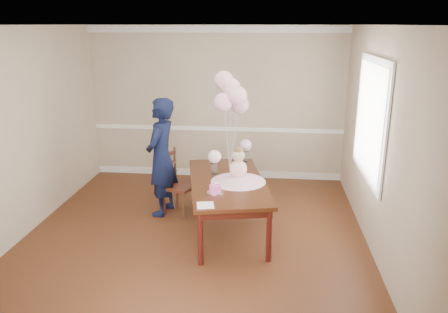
% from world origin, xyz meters
% --- Properties ---
extents(floor, '(4.50, 5.00, 0.00)m').
position_xyz_m(floor, '(0.00, 0.00, 0.00)').
color(floor, '#381B0E').
rests_on(floor, ground).
extents(ceiling, '(4.50, 5.00, 0.02)m').
position_xyz_m(ceiling, '(0.00, 0.00, 2.70)').
color(ceiling, white).
rests_on(ceiling, wall_back).
extents(wall_back, '(4.50, 0.02, 2.70)m').
position_xyz_m(wall_back, '(0.00, 2.50, 1.35)').
color(wall_back, tan).
rests_on(wall_back, floor).
extents(wall_front, '(4.50, 0.02, 2.70)m').
position_xyz_m(wall_front, '(0.00, -2.50, 1.35)').
color(wall_front, tan).
rests_on(wall_front, floor).
extents(wall_left, '(0.02, 5.00, 2.70)m').
position_xyz_m(wall_left, '(-2.25, 0.00, 1.35)').
color(wall_left, tan).
rests_on(wall_left, floor).
extents(wall_right, '(0.02, 5.00, 2.70)m').
position_xyz_m(wall_right, '(2.25, 0.00, 1.35)').
color(wall_right, tan).
rests_on(wall_right, floor).
extents(chair_rail_trim, '(4.50, 0.02, 0.07)m').
position_xyz_m(chair_rail_trim, '(0.00, 2.49, 0.90)').
color(chair_rail_trim, white).
rests_on(chair_rail_trim, wall_back).
extents(crown_molding, '(4.50, 0.02, 0.12)m').
position_xyz_m(crown_molding, '(0.00, 2.49, 2.63)').
color(crown_molding, silver).
rests_on(crown_molding, wall_back).
extents(baseboard_trim, '(4.50, 0.02, 0.12)m').
position_xyz_m(baseboard_trim, '(0.00, 2.49, 0.06)').
color(baseboard_trim, silver).
rests_on(baseboard_trim, floor).
extents(window_frame, '(0.02, 1.66, 1.56)m').
position_xyz_m(window_frame, '(2.23, 0.50, 1.55)').
color(window_frame, white).
rests_on(window_frame, wall_right).
extents(window_blinds, '(0.01, 1.50, 1.40)m').
position_xyz_m(window_blinds, '(2.21, 0.50, 1.55)').
color(window_blinds, silver).
rests_on(window_blinds, wall_right).
extents(dining_table_top, '(1.32, 2.07, 0.05)m').
position_xyz_m(dining_table_top, '(0.41, 0.31, 0.69)').
color(dining_table_top, black).
rests_on(dining_table_top, table_leg_fl).
extents(table_apron, '(1.21, 1.95, 0.10)m').
position_xyz_m(table_apron, '(0.41, 0.31, 0.62)').
color(table_apron, black).
rests_on(table_apron, table_leg_fl).
extents(table_leg_fl, '(0.08, 0.08, 0.67)m').
position_xyz_m(table_leg_fl, '(0.19, -0.63, 0.33)').
color(table_leg_fl, black).
rests_on(table_leg_fl, floor).
extents(table_leg_fr, '(0.08, 0.08, 0.67)m').
position_xyz_m(table_leg_fr, '(0.98, -0.47, 0.33)').
color(table_leg_fr, black).
rests_on(table_leg_fr, floor).
extents(table_leg_bl, '(0.08, 0.08, 0.67)m').
position_xyz_m(table_leg_bl, '(-0.16, 1.09, 0.33)').
color(table_leg_bl, black).
rests_on(table_leg_bl, floor).
extents(table_leg_br, '(0.08, 0.08, 0.67)m').
position_xyz_m(table_leg_br, '(0.63, 1.26, 0.33)').
color(table_leg_br, black).
rests_on(table_leg_br, floor).
extents(baby_skirt, '(0.86, 0.86, 0.10)m').
position_xyz_m(baby_skirt, '(0.56, 0.30, 0.77)').
color(baby_skirt, '#E9ACC3').
rests_on(baby_skirt, dining_table_top).
extents(baby_torso, '(0.23, 0.23, 0.23)m').
position_xyz_m(baby_torso, '(0.56, 0.30, 0.89)').
color(baby_torso, '#FC9FBA').
rests_on(baby_torso, baby_skirt).
extents(baby_head, '(0.16, 0.16, 0.16)m').
position_xyz_m(baby_head, '(0.56, 0.30, 1.07)').
color(baby_head, '#CCAA8D').
rests_on(baby_head, baby_torso).
extents(baby_hair, '(0.11, 0.11, 0.11)m').
position_xyz_m(baby_hair, '(0.56, 0.30, 1.13)').
color(baby_hair, brown).
rests_on(baby_hair, baby_head).
extents(cake_platter, '(0.25, 0.25, 0.01)m').
position_xyz_m(cake_platter, '(0.31, -0.15, 0.72)').
color(cake_platter, '#B4B5B9').
rests_on(cake_platter, dining_table_top).
extents(birthday_cake, '(0.17, 0.17, 0.10)m').
position_xyz_m(birthday_cake, '(0.31, -0.15, 0.77)').
color(birthday_cake, '#EA4A9E').
rests_on(birthday_cake, cake_platter).
extents(cake_flower_a, '(0.03, 0.03, 0.03)m').
position_xyz_m(cake_flower_a, '(0.31, -0.15, 0.84)').
color(cake_flower_a, silver).
rests_on(cake_flower_a, birthday_cake).
extents(cake_flower_b, '(0.03, 0.03, 0.03)m').
position_xyz_m(cake_flower_b, '(0.33, -0.12, 0.84)').
color(cake_flower_b, white).
rests_on(cake_flower_b, birthday_cake).
extents(rose_vase_near, '(0.11, 0.11, 0.15)m').
position_xyz_m(rose_vase_near, '(0.21, 0.57, 0.79)').
color(rose_vase_near, silver).
rests_on(rose_vase_near, dining_table_top).
extents(roses_near, '(0.18, 0.18, 0.18)m').
position_xyz_m(roses_near, '(0.21, 0.57, 0.97)').
color(roses_near, '#FFD5DA').
rests_on(roses_near, rose_vase_near).
extents(rose_vase_far, '(0.11, 0.11, 0.15)m').
position_xyz_m(rose_vase_far, '(0.60, 1.18, 0.79)').
color(rose_vase_far, white).
rests_on(rose_vase_far, dining_table_top).
extents(roses_far, '(0.18, 0.18, 0.18)m').
position_xyz_m(roses_far, '(0.60, 1.18, 0.97)').
color(roses_far, beige).
rests_on(roses_far, rose_vase_far).
extents(napkin, '(0.23, 0.23, 0.01)m').
position_xyz_m(napkin, '(0.25, -0.55, 0.72)').
color(napkin, white).
rests_on(napkin, dining_table_top).
extents(balloon_weight, '(0.05, 0.05, 0.02)m').
position_xyz_m(balloon_weight, '(0.40, 0.85, 0.73)').
color(balloon_weight, silver).
rests_on(balloon_weight, dining_table_top).
extents(balloon_a, '(0.27, 0.27, 0.27)m').
position_xyz_m(balloon_a, '(0.30, 0.83, 1.67)').
color(balloon_a, '#FFB4D9').
rests_on(balloon_a, balloon_ribbon_a).
extents(balloon_b, '(0.27, 0.27, 0.27)m').
position_xyz_m(balloon_b, '(0.50, 0.82, 1.77)').
color(balloon_b, '#FFB4CE').
rests_on(balloon_b, balloon_ribbon_b).
extents(balloon_c, '(0.27, 0.27, 0.27)m').
position_xyz_m(balloon_c, '(0.40, 0.95, 1.87)').
color(balloon_c, '#FFB4C2').
rests_on(balloon_c, balloon_ribbon_c).
extents(balloon_d, '(0.27, 0.27, 0.27)m').
position_xyz_m(balloon_d, '(0.30, 0.94, 1.96)').
color(balloon_d, '#F7AFC5').
rests_on(balloon_d, balloon_ribbon_d).
extents(balloon_e, '(0.27, 0.27, 0.27)m').
position_xyz_m(balloon_e, '(0.52, 0.95, 1.63)').
color(balloon_e, '#DF9EB4').
rests_on(balloon_e, balloon_ribbon_e).
extents(balloon_ribbon_a, '(0.09, 0.02, 0.80)m').
position_xyz_m(balloon_ribbon_a, '(0.35, 0.84, 1.13)').
color(balloon_ribbon_a, silver).
rests_on(balloon_ribbon_a, balloon_weight).
extents(balloon_ribbon_b, '(0.11, 0.03, 0.89)m').
position_xyz_m(balloon_ribbon_b, '(0.45, 0.83, 1.18)').
color(balloon_ribbon_b, white).
rests_on(balloon_ribbon_b, balloon_weight).
extents(balloon_ribbon_c, '(0.01, 0.09, 0.99)m').
position_xyz_m(balloon_ribbon_c, '(0.40, 0.90, 1.22)').
color(balloon_ribbon_c, white).
rests_on(balloon_ribbon_c, balloon_weight).
extents(balloon_ribbon_d, '(0.10, 0.08, 1.08)m').
position_xyz_m(balloon_ribbon_d, '(0.35, 0.90, 1.27)').
color(balloon_ribbon_d, white).
rests_on(balloon_ribbon_d, balloon_weight).
extents(balloon_ribbon_e, '(0.12, 0.10, 0.74)m').
position_xyz_m(balloon_ribbon_e, '(0.46, 0.90, 1.11)').
color(balloon_ribbon_e, white).
rests_on(balloon_ribbon_e, balloon_weight).
extents(dining_chair_seat, '(0.54, 0.54, 0.05)m').
position_xyz_m(dining_chair_seat, '(-0.34, 0.79, 0.42)').
color(dining_chair_seat, '#3C1810').
rests_on(dining_chair_seat, chair_leg_fl).
extents(chair_leg_fl, '(0.05, 0.05, 0.40)m').
position_xyz_m(chair_leg_fl, '(-0.56, 0.69, 0.20)').
color(chair_leg_fl, '#35120E').
rests_on(chair_leg_fl, floor).
extents(chair_leg_fr, '(0.05, 0.05, 0.40)m').
position_xyz_m(chair_leg_fr, '(-0.24, 0.57, 0.20)').
color(chair_leg_fr, '#3A1F0F').
rests_on(chair_leg_fr, floor).
extents(chair_leg_bl, '(0.05, 0.05, 0.40)m').
position_xyz_m(chair_leg_bl, '(-0.43, 1.01, 0.20)').
color(chair_leg_bl, '#391B0F').
rests_on(chair_leg_bl, floor).
extents(chair_leg_br, '(0.05, 0.05, 0.40)m').
position_xyz_m(chair_leg_br, '(-0.12, 0.88, 0.20)').
color(chair_leg_br, '#35140E').
rests_on(chair_leg_br, floor).
extents(chair_back_post_l, '(0.05, 0.05, 0.53)m').
position_xyz_m(chair_back_post_l, '(-0.57, 0.70, 0.70)').
color(chair_back_post_l, '#371A0F').
rests_on(chair_back_post_l, dining_chair_seat).
extents(chair_back_post_r, '(0.05, 0.05, 0.53)m').
position_xyz_m(chair_back_post_r, '(-0.45, 1.01, 0.70)').
color(chair_back_post_r, '#39200F').
rests_on(chair_back_post_r, dining_chair_seat).
extents(chair_slat_low, '(0.17, 0.36, 0.05)m').
position_xyz_m(chair_slat_low, '(-0.51, 0.86, 0.58)').
color(chair_slat_low, '#33170E').
rests_on(chair_slat_low, dining_chair_seat).
extents(chair_slat_mid, '(0.17, 0.36, 0.05)m').
position_xyz_m(chair_slat_mid, '(-0.51, 0.86, 0.73)').
color(chair_slat_mid, '#391C0F').
rests_on(chair_slat_mid, dining_chair_seat).
extents(chair_slat_top, '(0.17, 0.36, 0.05)m').
position_xyz_m(chair_slat_top, '(-0.51, 0.86, 0.89)').
color(chair_slat_top, '#38120F').
rests_on(chair_slat_top, dining_chair_seat).
extents(woman, '(0.52, 0.69, 1.73)m').
position_xyz_m(woman, '(-0.59, 0.78, 0.87)').
color(woman, black).
rests_on(woman, floor).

